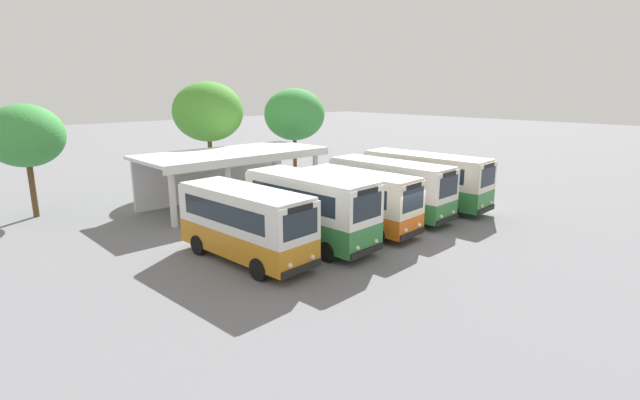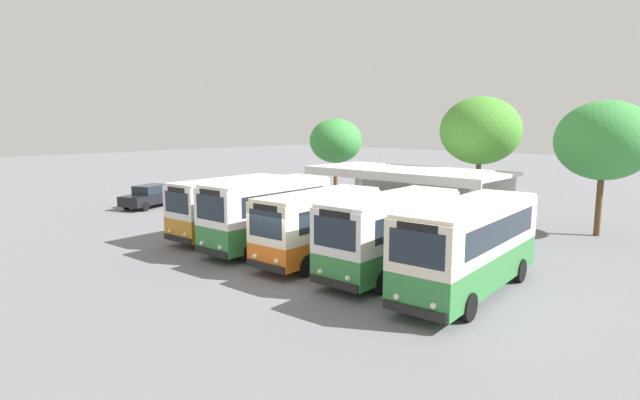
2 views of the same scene
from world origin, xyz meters
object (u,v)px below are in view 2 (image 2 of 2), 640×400
(city_bus_fourth_amber, at_px, (392,231))
(waiting_chair_fourth_seat, at_px, (411,220))
(waiting_chair_end_by_column, at_px, (380,215))
(waiting_chair_middle_seat, at_px, (400,218))
(city_bus_nearest_orange, at_px, (231,205))
(parked_car_flank, at_px, (150,196))
(city_bus_second_in_row, at_px, (267,212))
(city_bus_middle_cream, at_px, (318,224))
(city_bus_fifth_blue, at_px, (470,244))
(waiting_chair_second_from_end, at_px, (390,217))

(city_bus_fourth_amber, xyz_separation_m, waiting_chair_fourth_seat, (-4.24, 8.14, -1.24))
(waiting_chair_end_by_column, xyz_separation_m, waiting_chair_middle_seat, (1.41, 0.01, 0.00))
(city_bus_nearest_orange, height_order, parked_car_flank, city_bus_nearest_orange)
(waiting_chair_fourth_seat, bearing_deg, city_bus_second_in_row, -105.77)
(waiting_chair_end_by_column, bearing_deg, city_bus_fourth_amber, -51.80)
(city_bus_middle_cream, height_order, city_bus_fifth_blue, city_bus_fifth_blue)
(waiting_chair_middle_seat, bearing_deg, city_bus_nearest_orange, -121.68)
(city_bus_fourth_amber, xyz_separation_m, waiting_chair_second_from_end, (-5.64, 8.15, -1.24))
(city_bus_nearest_orange, height_order, city_bus_fifth_blue, city_bus_fifth_blue)
(city_bus_second_in_row, height_order, city_bus_middle_cream, city_bus_second_in_row)
(city_bus_second_in_row, bearing_deg, city_bus_fourth_amber, 5.49)
(city_bus_middle_cream, height_order, waiting_chair_middle_seat, city_bus_middle_cream)
(city_bus_nearest_orange, xyz_separation_m, waiting_chair_second_from_end, (4.43, 8.39, -1.22))
(city_bus_fourth_amber, bearing_deg, waiting_chair_fourth_seat, 117.50)
(city_bus_nearest_orange, xyz_separation_m, waiting_chair_middle_seat, (5.13, 8.32, -1.22))
(city_bus_nearest_orange, xyz_separation_m, city_bus_middle_cream, (6.72, -0.43, -0.03))
(city_bus_middle_cream, bearing_deg, city_bus_nearest_orange, 176.35)
(city_bus_second_in_row, distance_m, waiting_chair_middle_seat, 9.00)
(city_bus_second_in_row, relative_size, waiting_chair_end_by_column, 8.11)
(city_bus_fifth_blue, bearing_deg, waiting_chair_second_from_end, 137.58)
(parked_car_flank, relative_size, waiting_chair_second_from_end, 5.47)
(waiting_chair_fourth_seat, bearing_deg, waiting_chair_middle_seat, -175.35)
(city_bus_middle_cream, distance_m, waiting_chair_middle_seat, 8.97)
(city_bus_second_in_row, distance_m, waiting_chair_second_from_end, 8.96)
(city_bus_fourth_amber, bearing_deg, city_bus_nearest_orange, -178.63)
(city_bus_second_in_row, bearing_deg, city_bus_fifth_blue, 3.23)
(city_bus_fourth_amber, distance_m, waiting_chair_fourth_seat, 9.26)
(waiting_chair_second_from_end, xyz_separation_m, waiting_chair_fourth_seat, (1.41, -0.01, 0.00))
(city_bus_fourth_amber, relative_size, waiting_chair_end_by_column, 8.85)
(city_bus_middle_cream, height_order, city_bus_fourth_amber, city_bus_fourth_amber)
(city_bus_nearest_orange, xyz_separation_m, waiting_chair_end_by_column, (3.73, 8.31, -1.22))
(waiting_chair_end_by_column, bearing_deg, waiting_chair_middle_seat, 0.50)
(waiting_chair_fourth_seat, bearing_deg, city_bus_fourth_amber, -62.50)
(city_bus_middle_cream, height_order, waiting_chair_end_by_column, city_bus_middle_cream)
(waiting_chair_end_by_column, bearing_deg, city_bus_fifth_blue, -40.00)
(city_bus_nearest_orange, distance_m, city_bus_second_in_row, 3.38)
(city_bus_second_in_row, height_order, waiting_chair_fourth_seat, city_bus_second_in_row)
(city_bus_second_in_row, relative_size, waiting_chair_middle_seat, 8.11)
(city_bus_fourth_amber, bearing_deg, city_bus_middle_cream, -168.72)
(city_bus_nearest_orange, bearing_deg, city_bus_fourth_amber, 1.37)
(city_bus_middle_cream, bearing_deg, city_bus_second_in_row, 179.60)
(city_bus_middle_cream, xyz_separation_m, city_bus_fifth_blue, (6.72, 0.59, 0.11))
(city_bus_fourth_amber, height_order, waiting_chair_end_by_column, city_bus_fourth_amber)
(parked_car_flank, height_order, waiting_chair_fourth_seat, parked_car_flank)
(city_bus_nearest_orange, relative_size, waiting_chair_middle_seat, 8.11)
(city_bus_nearest_orange, xyz_separation_m, city_bus_second_in_row, (3.36, -0.41, 0.11))
(city_bus_nearest_orange, bearing_deg, city_bus_second_in_row, -6.89)
(parked_car_flank, bearing_deg, waiting_chair_middle_seat, 19.93)
(waiting_chair_second_from_end, height_order, waiting_chair_middle_seat, same)
(city_bus_second_in_row, xyz_separation_m, city_bus_middle_cream, (3.36, -0.02, -0.14))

